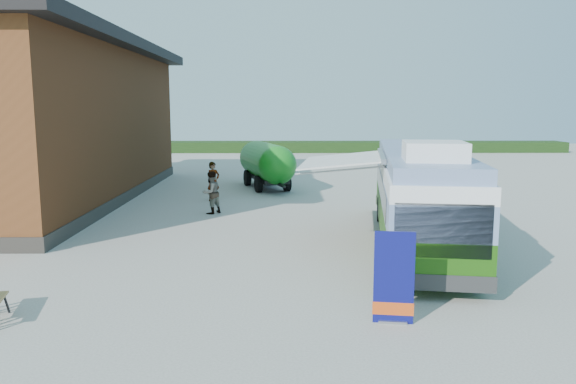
{
  "coord_description": "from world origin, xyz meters",
  "views": [
    {
      "loc": [
        0.72,
        -16.53,
        4.39
      ],
      "look_at": [
        0.92,
        3.02,
        1.4
      ],
      "focal_mm": 35.0,
      "sensor_mm": 36.0,
      "label": 1
    }
  ],
  "objects_px": {
    "person_a": "(213,181)",
    "bus": "(419,192)",
    "person_b": "(211,193)",
    "slurry_tanker": "(266,162)",
    "banner": "(394,286)"
  },
  "relations": [
    {
      "from": "person_a",
      "to": "bus",
      "type": "bearing_deg",
      "value": -90.52
    },
    {
      "from": "bus",
      "to": "person_b",
      "type": "relative_size",
      "value": 6.63
    },
    {
      "from": "person_a",
      "to": "person_b",
      "type": "xyz_separation_m",
      "value": [
        0.29,
        -3.21,
        -0.04
      ]
    },
    {
      "from": "person_a",
      "to": "slurry_tanker",
      "type": "relative_size",
      "value": 0.28
    },
    {
      "from": "banner",
      "to": "slurry_tanker",
      "type": "distance_m",
      "value": 19.42
    },
    {
      "from": "bus",
      "to": "banner",
      "type": "distance_m",
      "value": 7.09
    },
    {
      "from": "person_b",
      "to": "slurry_tanker",
      "type": "xyz_separation_m",
      "value": [
        2.08,
        7.25,
        0.53
      ]
    },
    {
      "from": "person_b",
      "to": "slurry_tanker",
      "type": "relative_size",
      "value": 0.27
    },
    {
      "from": "bus",
      "to": "person_a",
      "type": "bearing_deg",
      "value": 140.35
    },
    {
      "from": "bus",
      "to": "person_a",
      "type": "xyz_separation_m",
      "value": [
        -7.59,
        8.4,
        -0.76
      ]
    },
    {
      "from": "person_b",
      "to": "slurry_tanker",
      "type": "height_order",
      "value": "slurry_tanker"
    },
    {
      "from": "bus",
      "to": "person_a",
      "type": "height_order",
      "value": "bus"
    },
    {
      "from": "slurry_tanker",
      "to": "person_b",
      "type": "bearing_deg",
      "value": -122.1
    },
    {
      "from": "bus",
      "to": "slurry_tanker",
      "type": "relative_size",
      "value": 1.81
    },
    {
      "from": "person_a",
      "to": "slurry_tanker",
      "type": "distance_m",
      "value": 4.71
    }
  ]
}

